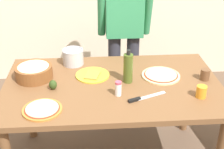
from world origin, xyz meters
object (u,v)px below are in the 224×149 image
(cup_small_brown, at_px, (205,74))
(chef_knife, at_px, (143,98))
(dining_table, at_px, (112,94))
(plate_with_slice, at_px, (93,75))
(person_cook, at_px, (124,26))
(salt_shaker, at_px, (118,88))
(cup_orange, at_px, (201,92))
(steel_pot, at_px, (73,57))
(avocado, at_px, (53,85))
(olive_oil_bottle, at_px, (128,68))
(popcorn_bowl, at_px, (34,71))
(pizza_cooked_on_tray, at_px, (42,109))
(pizza_raw_on_board, at_px, (161,75))

(cup_small_brown, xyz_separation_m, chef_knife, (-0.51, -0.23, -0.04))
(dining_table, bearing_deg, plate_with_slice, 137.96)
(person_cook, bearing_deg, chef_knife, -88.57)
(dining_table, bearing_deg, cup_small_brown, 1.21)
(salt_shaker, bearing_deg, cup_orange, -6.51)
(steel_pot, distance_m, avocado, 0.42)
(dining_table, distance_m, plate_with_slice, 0.22)
(steel_pot, distance_m, chef_knife, 0.75)
(olive_oil_bottle, xyz_separation_m, cup_small_brown, (0.58, -0.01, -0.07))
(popcorn_bowl, bearing_deg, avocado, -47.98)
(pizza_cooked_on_tray, relative_size, avocado, 3.64)
(avocado, bearing_deg, steel_pot, 72.19)
(popcorn_bowl, bearing_deg, salt_shaker, -25.34)
(dining_table, xyz_separation_m, plate_with_slice, (-0.14, 0.13, 0.10))
(plate_with_slice, distance_m, popcorn_bowl, 0.44)
(steel_pot, bearing_deg, olive_oil_bottle, -38.50)
(dining_table, height_order, pizza_cooked_on_tray, pizza_cooked_on_tray)
(cup_orange, bearing_deg, chef_knife, 179.21)
(steel_pot, xyz_separation_m, avocado, (-0.13, -0.40, -0.03))
(pizza_cooked_on_tray, relative_size, olive_oil_bottle, 0.99)
(olive_oil_bottle, distance_m, chef_knife, 0.28)
(dining_table, relative_size, pizza_cooked_on_tray, 6.29)
(dining_table, distance_m, cup_small_brown, 0.71)
(popcorn_bowl, bearing_deg, cup_orange, -16.80)
(popcorn_bowl, xyz_separation_m, cup_orange, (1.17, -0.35, -0.02))
(cup_small_brown, bearing_deg, popcorn_bowl, 174.91)
(pizza_cooked_on_tray, xyz_separation_m, cup_small_brown, (1.17, 0.33, 0.03))
(popcorn_bowl, bearing_deg, chef_knife, -24.28)
(dining_table, distance_m, olive_oil_bottle, 0.24)
(olive_oil_bottle, bearing_deg, pizza_raw_on_board, 13.80)
(cup_small_brown, relative_size, avocado, 1.21)
(olive_oil_bottle, xyz_separation_m, cup_orange, (0.47, -0.25, -0.07))
(chef_knife, bearing_deg, plate_with_slice, 133.53)
(dining_table, bearing_deg, person_cook, 77.79)
(person_cook, relative_size, avocado, 23.14)
(salt_shaker, bearing_deg, popcorn_bowl, 154.66)
(steel_pot, bearing_deg, plate_with_slice, -55.33)
(steel_pot, bearing_deg, salt_shaker, -57.59)
(popcorn_bowl, height_order, chef_knife, popcorn_bowl)
(pizza_cooked_on_tray, bearing_deg, person_cook, 59.24)
(dining_table, xyz_separation_m, cup_small_brown, (0.70, 0.01, 0.13))
(dining_table, xyz_separation_m, cup_orange, (0.59, -0.23, 0.13))
(dining_table, height_order, popcorn_bowl, popcorn_bowl)
(person_cook, distance_m, popcorn_bowl, 0.98)
(olive_oil_bottle, bearing_deg, person_cook, 86.27)
(pizza_raw_on_board, xyz_separation_m, avocado, (-0.81, -0.13, 0.03))
(pizza_cooked_on_tray, distance_m, cup_small_brown, 1.21)
(pizza_cooked_on_tray, distance_m, popcorn_bowl, 0.46)
(popcorn_bowl, height_order, avocado, popcorn_bowl)
(steel_pot, relative_size, cup_small_brown, 2.04)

